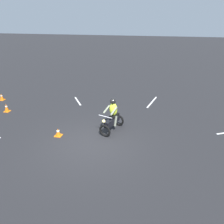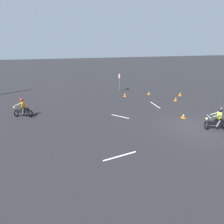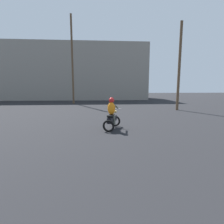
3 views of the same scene
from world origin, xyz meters
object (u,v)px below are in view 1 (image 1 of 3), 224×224
traffic_cone_mid_left (58,132)px  traffic_cone_far_right (6,108)px  traffic_cone_far_left (2,97)px  motorcycle_rider_foreground (112,117)px

traffic_cone_mid_left → traffic_cone_far_right: (4.23, -1.96, 0.05)m
traffic_cone_mid_left → traffic_cone_far_left: traffic_cone_far_left is taller
motorcycle_rider_foreground → traffic_cone_far_left: 8.55m
traffic_cone_far_right → traffic_cone_far_left: size_ratio=1.07×
traffic_cone_mid_left → traffic_cone_far_left: bearing=-31.5°
motorcycle_rider_foreground → traffic_cone_far_right: bearing=9.9°
motorcycle_rider_foreground → traffic_cone_mid_left: motorcycle_rider_foreground is taller
traffic_cone_mid_left → traffic_cone_far_right: size_ratio=0.78×
motorcycle_rider_foreground → traffic_cone_far_right: 6.64m
motorcycle_rider_foreground → traffic_cone_far_right: size_ratio=3.50×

